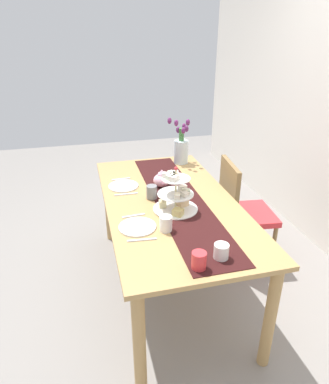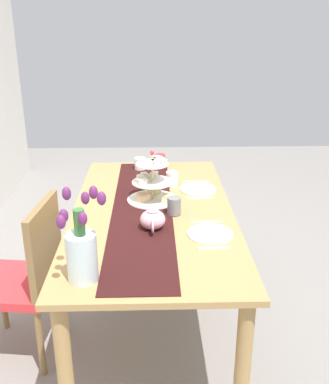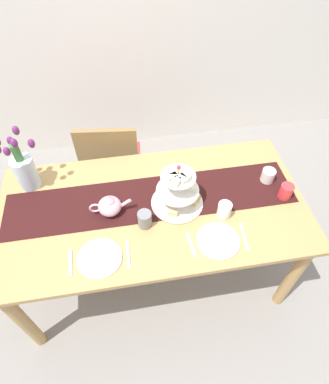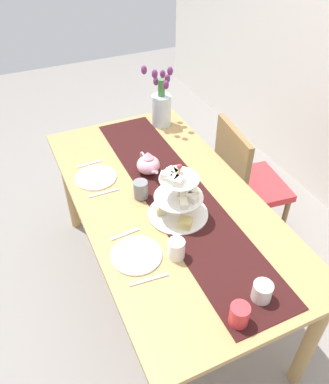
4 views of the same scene
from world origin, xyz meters
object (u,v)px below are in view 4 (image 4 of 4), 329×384
at_px(cream_jug, 262,292).
at_px(mug_grey, 141,189).
at_px(teapot, 148,164).
at_px(knife_left, 104,193).
at_px(dinner_plate_left, 96,177).
at_px(fork_right, 125,234).
at_px(chair_left, 244,180).
at_px(fork_left, 89,164).
at_px(dining_table, 166,212).
at_px(dinner_plate_right, 136,255).
at_px(mug_white_text, 176,249).
at_px(tulip_vase, 161,105).
at_px(tiered_cake_stand, 179,199).
at_px(knife_right, 149,279).
at_px(mug_orange, 239,315).

distance_m(cream_jug, mug_grey, 0.81).
relative_size(teapot, mug_grey, 2.51).
height_order(cream_jug, knife_left, cream_jug).
distance_m(dinner_plate_left, fork_right, 0.48).
bearing_deg(chair_left, knife_left, -86.70).
distance_m(fork_left, mug_grey, 0.44).
relative_size(dining_table, dinner_plate_right, 7.69).
height_order(dinner_plate_left, fork_left, dinner_plate_left).
relative_size(dinner_plate_left, mug_white_text, 2.42).
height_order(dinner_plate_right, mug_grey, mug_grey).
xyz_separation_m(teapot, tulip_vase, (-0.46, 0.29, 0.08)).
height_order(teapot, cream_jug, teapot).
bearing_deg(cream_jug, teapot, -174.92).
xyz_separation_m(fork_left, fork_right, (0.62, 0.00, 0.00)).
relative_size(tiered_cake_stand, mug_grey, 3.20).
relative_size(chair_left, dinner_plate_left, 3.96).
bearing_deg(teapot, mug_white_text, -11.50).
bearing_deg(mug_grey, knife_right, -18.30).
distance_m(tiered_cake_stand, mug_grey, 0.24).
bearing_deg(tiered_cake_stand, mug_orange, -5.24).
distance_m(tiered_cake_stand, teapot, 0.39).
height_order(tiered_cake_stand, mug_white_text, tiered_cake_stand).
height_order(tiered_cake_stand, teapot, tiered_cake_stand).
relative_size(cream_jug, mug_white_text, 0.89).
bearing_deg(mug_orange, fork_right, -159.29).
bearing_deg(dinner_plate_right, teapot, 152.38).
xyz_separation_m(chair_left, tiered_cake_stand, (0.37, -0.68, 0.37)).
xyz_separation_m(fork_right, knife_right, (0.29, 0.00, 0.00)).
bearing_deg(tulip_vase, mug_orange, -13.18).
bearing_deg(fork_left, mug_grey, 22.94).
distance_m(tiered_cake_stand, fork_left, 0.68).
bearing_deg(mug_white_text, fork_left, -169.24).
xyz_separation_m(tiered_cake_stand, knife_left, (-0.32, -0.29, -0.10)).
xyz_separation_m(dining_table, dinner_plate_left, (-0.32, -0.29, 0.11)).
xyz_separation_m(chair_left, teapot, (-0.02, -0.68, 0.33)).
height_order(dining_table, dinner_plate_left, dinner_plate_left).
bearing_deg(dinner_plate_left, mug_grey, 33.59).
distance_m(dinner_plate_left, knife_right, 0.77).
height_order(dinner_plate_left, knife_left, dinner_plate_left).
height_order(dining_table, fork_left, fork_left).
bearing_deg(mug_white_text, mug_grey, 178.81).
xyz_separation_m(tiered_cake_stand, fork_left, (-0.61, -0.29, -0.10)).
relative_size(fork_left, knife_left, 0.88).
bearing_deg(tiered_cake_stand, mug_white_text, -28.49).
relative_size(cream_jug, mug_grey, 0.89).
height_order(teapot, tulip_vase, tulip_vase).
height_order(tulip_vase, mug_orange, tulip_vase).
height_order(fork_left, mug_grey, mug_grey).
relative_size(mug_grey, mug_white_text, 1.00).
height_order(dining_table, mug_white_text, mug_white_text).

